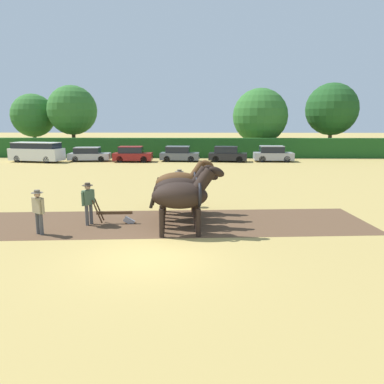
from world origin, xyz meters
name	(u,v)px	position (x,y,z in m)	size (l,w,h in m)	color
ground_plane	(151,256)	(0.00, 0.00, 0.00)	(240.00, 240.00, 0.00)	#A88E4C
plowed_furrow_strip	(98,223)	(-2.65, 3.65, 0.00)	(22.18, 4.26, 0.01)	brown
hedgerow	(188,148)	(0.00, 31.65, 1.10)	(71.71, 1.22, 2.21)	#1E511E
tree_far_left	(33,116)	(-19.71, 36.53, 4.77)	(5.39, 5.39, 7.48)	brown
tree_left	(72,110)	(-14.29, 35.34, 5.39)	(5.98, 5.98, 8.39)	#423323
tree_center_left	(260,116)	(8.63, 35.17, 4.69)	(6.60, 6.60, 8.00)	brown
tree_center	(332,109)	(17.17, 35.20, 5.48)	(6.20, 6.20, 8.59)	brown
draft_horse_lead_left	(183,196)	(0.91, 2.22, 1.48)	(2.80, 1.14, 2.61)	black
draft_horse_lead_right	(182,194)	(0.81, 3.34, 1.33)	(2.71, 1.14, 2.33)	black
draft_horse_trail_left	(182,189)	(0.74, 4.46, 1.32)	(2.83, 1.17, 2.41)	black
draft_horse_trail_right	(181,182)	(0.66, 5.58, 1.41)	(2.77, 1.16, 2.49)	#513319
plow	(118,216)	(-1.85, 3.70, 0.32)	(1.70, 0.49, 1.13)	#4C331E
farmer_at_plow	(88,200)	(-2.96, 3.47, 1.01)	(0.43, 0.59, 1.72)	#4C4C4C
farmer_beside_team	(179,184)	(0.49, 7.03, 1.07)	(0.60, 0.45, 1.81)	#28334C
farmer_onlooker_left	(38,209)	(-4.41, 2.13, 0.98)	(0.56, 0.43, 1.68)	#4C4C4C
parked_van	(37,152)	(-15.19, 26.57, 1.03)	(5.64, 2.96, 2.00)	silver
parked_car_left	(89,154)	(-10.13, 27.50, 0.70)	(4.35, 2.23, 1.45)	#9E9EA8
parked_car_center_left	(132,154)	(-5.50, 26.94, 0.76)	(3.94, 1.79, 1.58)	maroon
parked_car_center	(179,154)	(-0.74, 27.63, 0.74)	(4.08, 2.01, 1.56)	#565B66
parked_car_center_right	(227,154)	(4.23, 27.35, 0.75)	(4.04, 2.22, 1.56)	black
parked_car_right	(273,154)	(8.90, 27.59, 0.77)	(4.00, 1.93, 1.61)	#9E9EA8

